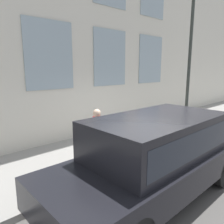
{
  "coord_description": "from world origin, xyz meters",
  "views": [
    {
      "loc": [
        -3.51,
        4.56,
        2.57
      ],
      "look_at": [
        0.74,
        0.65,
        1.42
      ],
      "focal_mm": 35.0,
      "sensor_mm": 36.0,
      "label": 1
    }
  ],
  "objects_px": {
    "fire_hydrant": "(127,142)",
    "person": "(97,129)",
    "parked_truck_charcoal_near": "(156,151)",
    "street_lamp": "(191,35)"
  },
  "relations": [
    {
      "from": "person",
      "to": "parked_truck_charcoal_near",
      "type": "bearing_deg",
      "value": -84.67
    },
    {
      "from": "person",
      "to": "parked_truck_charcoal_near",
      "type": "xyz_separation_m",
      "value": [
        -2.09,
        0.18,
        -0.0
      ]
    },
    {
      "from": "person",
      "to": "street_lamp",
      "type": "bearing_deg",
      "value": 7.71
    },
    {
      "from": "street_lamp",
      "to": "person",
      "type": "bearing_deg",
      "value": 87.56
    },
    {
      "from": "parked_truck_charcoal_near",
      "to": "street_lamp",
      "type": "relative_size",
      "value": 0.79
    },
    {
      "from": "fire_hydrant",
      "to": "person",
      "type": "bearing_deg",
      "value": 47.41
    },
    {
      "from": "parked_truck_charcoal_near",
      "to": "street_lamp",
      "type": "xyz_separation_m",
      "value": [
        1.89,
        -4.63,
        2.86
      ]
    },
    {
      "from": "fire_hydrant",
      "to": "parked_truck_charcoal_near",
      "type": "height_order",
      "value": "parked_truck_charcoal_near"
    },
    {
      "from": "fire_hydrant",
      "to": "parked_truck_charcoal_near",
      "type": "distance_m",
      "value": 1.76
    },
    {
      "from": "street_lamp",
      "to": "fire_hydrant",
      "type": "bearing_deg",
      "value": 95.4
    }
  ]
}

